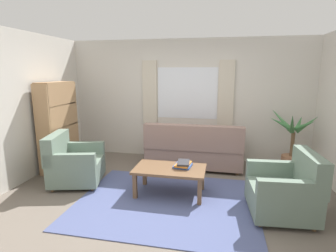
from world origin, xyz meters
name	(u,v)px	position (x,y,z in m)	size (l,w,h in m)	color
ground_plane	(166,202)	(0.00, 0.00, 0.00)	(6.24, 6.24, 0.00)	#6B6056
wall_back	(187,100)	(0.00, 2.26, 1.30)	(5.32, 0.12, 2.60)	silver
wall_left	(3,111)	(-2.66, 0.00, 1.30)	(0.12, 4.40, 2.60)	silver
window_with_curtains	(187,93)	(0.00, 2.18, 1.45)	(1.98, 0.07, 1.40)	white
area_rug	(166,202)	(0.00, 0.00, 0.01)	(2.62, 2.09, 0.01)	#4C5684
couch	(194,150)	(0.24, 1.57, 0.37)	(1.90, 0.82, 0.92)	gray
armchair_left	(73,163)	(-1.72, 0.37, 0.35)	(1.00, 1.02, 0.88)	slate
armchair_right	(286,190)	(1.64, -0.03, 0.35)	(0.88, 0.90, 0.88)	slate
coffee_table	(170,171)	(0.00, 0.28, 0.38)	(1.10, 0.64, 0.44)	brown
book_stack_on_table	(183,164)	(0.19, 0.37, 0.48)	(0.29, 0.34, 0.09)	#335199
potted_plant	(292,145)	(2.11, 1.75, 0.52)	(0.93, 1.07, 1.24)	#9E6B4C
bookshelf	(60,124)	(-2.35, 1.01, 0.89)	(0.30, 0.94, 1.72)	#A87F56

